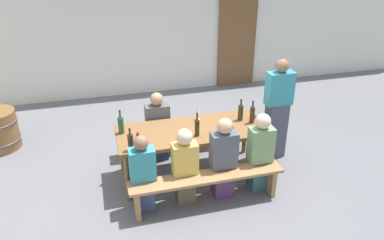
# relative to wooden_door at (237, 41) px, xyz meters

# --- Properties ---
(ground_plane) EXTENTS (24.00, 24.00, 0.00)m
(ground_plane) POSITION_rel_wooden_door_xyz_m (-2.00, -3.40, -1.05)
(ground_plane) COLOR slate
(back_wall) EXTENTS (14.00, 0.20, 3.20)m
(back_wall) POSITION_rel_wooden_door_xyz_m (-2.00, 0.14, 0.55)
(back_wall) COLOR silver
(back_wall) RESTS_ON ground
(wooden_door) EXTENTS (0.90, 0.06, 2.10)m
(wooden_door) POSITION_rel_wooden_door_xyz_m (0.00, 0.00, 0.00)
(wooden_door) COLOR brown
(wooden_door) RESTS_ON ground
(tasting_table) EXTENTS (2.14, 0.87, 0.75)m
(tasting_table) POSITION_rel_wooden_door_xyz_m (-2.00, -3.40, -0.37)
(tasting_table) COLOR brown
(tasting_table) RESTS_ON ground
(bench_near) EXTENTS (2.04, 0.30, 0.45)m
(bench_near) POSITION_rel_wooden_door_xyz_m (-2.00, -4.13, -0.69)
(bench_near) COLOR #9E7247
(bench_near) RESTS_ON ground
(bench_far) EXTENTS (2.04, 0.30, 0.45)m
(bench_far) POSITION_rel_wooden_door_xyz_m (-2.00, -2.66, -0.69)
(bench_far) COLOR #9E7247
(bench_far) RESTS_ON ground
(wine_bottle_0) EXTENTS (0.08, 0.08, 0.35)m
(wine_bottle_0) POSITION_rel_wooden_door_xyz_m (-2.98, -3.24, -0.17)
(wine_bottle_0) COLOR #234C2D
(wine_bottle_0) RESTS_ON tasting_table
(wine_bottle_1) EXTENTS (0.08, 0.08, 0.33)m
(wine_bottle_1) POSITION_rel_wooden_door_xyz_m (-1.23, -3.29, -0.17)
(wine_bottle_1) COLOR #332814
(wine_bottle_1) RESTS_ON tasting_table
(wine_bottle_2) EXTENTS (0.07, 0.07, 0.35)m
(wine_bottle_2) POSITION_rel_wooden_door_xyz_m (-1.10, -3.42, -0.17)
(wine_bottle_2) COLOR #332814
(wine_bottle_2) RESTS_ON tasting_table
(wine_bottle_3) EXTENTS (0.07, 0.07, 0.32)m
(wine_bottle_3) POSITION_rel_wooden_door_xyz_m (-2.91, -3.74, -0.18)
(wine_bottle_3) COLOR #332814
(wine_bottle_3) RESTS_ON tasting_table
(wine_bottle_4) EXTENTS (0.07, 0.07, 0.35)m
(wine_bottle_4) POSITION_rel_wooden_door_xyz_m (-1.99, -3.59, -0.17)
(wine_bottle_4) COLOR #332814
(wine_bottle_4) RESTS_ON tasting_table
(wine_glass_0) EXTENTS (0.07, 0.07, 0.19)m
(wine_glass_0) POSITION_rel_wooden_door_xyz_m (-1.83, -3.11, -0.17)
(wine_glass_0) COLOR silver
(wine_glass_0) RESTS_ON tasting_table
(wine_glass_1) EXTENTS (0.08, 0.08, 0.17)m
(wine_glass_1) POSITION_rel_wooden_door_xyz_m (-1.52, -3.72, -0.18)
(wine_glass_1) COLOR silver
(wine_glass_1) RESTS_ON tasting_table
(wine_glass_2) EXTENTS (0.08, 0.08, 0.15)m
(wine_glass_2) POSITION_rel_wooden_door_xyz_m (-1.61, -3.60, -0.19)
(wine_glass_2) COLOR silver
(wine_glass_2) RESTS_ON tasting_table
(wine_glass_3) EXTENTS (0.08, 0.08, 0.18)m
(wine_glass_3) POSITION_rel_wooden_door_xyz_m (-2.80, -3.59, -0.17)
(wine_glass_3) COLOR silver
(wine_glass_3) RESTS_ON tasting_table
(seated_guest_near_0) EXTENTS (0.32, 0.24, 1.07)m
(seated_guest_near_0) POSITION_rel_wooden_door_xyz_m (-2.81, -3.98, -0.54)
(seated_guest_near_0) COLOR #3B4A6D
(seated_guest_near_0) RESTS_ON ground
(seated_guest_near_1) EXTENTS (0.33, 0.24, 1.08)m
(seated_guest_near_1) POSITION_rel_wooden_door_xyz_m (-2.26, -3.98, -0.53)
(seated_guest_near_1) COLOR brown
(seated_guest_near_1) RESTS_ON ground
(seated_guest_near_2) EXTENTS (0.35, 0.24, 1.16)m
(seated_guest_near_2) POSITION_rel_wooden_door_xyz_m (-1.73, -3.98, -0.49)
(seated_guest_near_2) COLOR #542F5D
(seated_guest_near_2) RESTS_ON ground
(seated_guest_near_3) EXTENTS (0.33, 0.24, 1.16)m
(seated_guest_near_3) POSITION_rel_wooden_door_xyz_m (-1.20, -3.98, -0.49)
(seated_guest_near_3) COLOR #2E575A
(seated_guest_near_3) RESTS_ON ground
(seated_guest_far_0) EXTENTS (0.37, 0.24, 1.12)m
(seated_guest_far_0) POSITION_rel_wooden_door_xyz_m (-2.40, -2.81, -0.52)
(seated_guest_far_0) COLOR navy
(seated_guest_far_0) RESTS_ON ground
(standing_host) EXTENTS (0.41, 0.24, 1.62)m
(standing_host) POSITION_rel_wooden_door_xyz_m (-0.58, -3.21, -0.27)
(standing_host) COLOR #48495F
(standing_host) RESTS_ON ground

